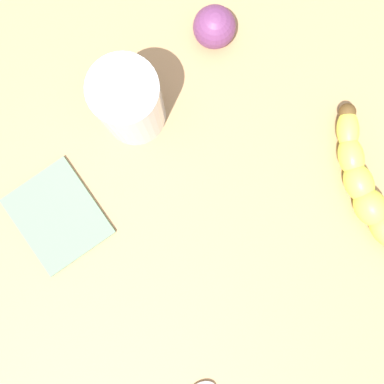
% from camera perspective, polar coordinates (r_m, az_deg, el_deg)
% --- Properties ---
extents(wooden_tabletop, '(1.20, 1.20, 0.03)m').
position_cam_1_polar(wooden_tabletop, '(0.61, 2.30, 1.60)').
color(wooden_tabletop, '#A57C52').
rests_on(wooden_tabletop, ground).
extents(banana, '(0.25, 0.07, 0.04)m').
position_cam_1_polar(banana, '(0.61, 21.14, -1.23)').
color(banana, '#DBE245').
rests_on(banana, wooden_tabletop).
extents(smoothie_glass, '(0.08, 0.08, 0.12)m').
position_cam_1_polar(smoothie_glass, '(0.56, -7.36, 10.30)').
color(smoothie_glass, silver).
rests_on(smoothie_glass, wooden_tabletop).
extents(plum_fruit, '(0.05, 0.05, 0.05)m').
position_cam_1_polar(plum_fruit, '(0.61, 2.66, 18.93)').
color(plum_fruit, '#6B3360').
rests_on(plum_fruit, wooden_tabletop).
extents(folded_napkin, '(0.12, 0.10, 0.01)m').
position_cam_1_polar(folded_napkin, '(0.61, -15.62, -2.77)').
color(folded_napkin, slate).
rests_on(folded_napkin, wooden_tabletop).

